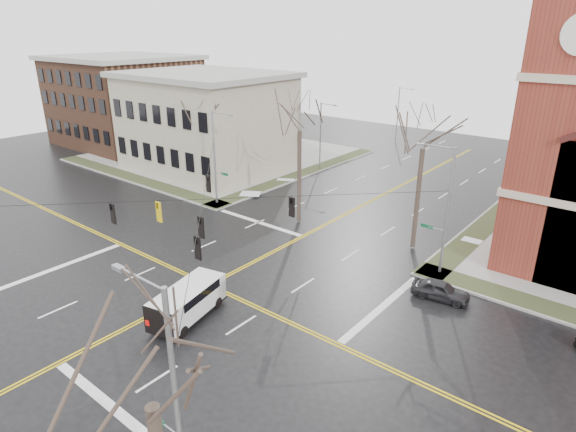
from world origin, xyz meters
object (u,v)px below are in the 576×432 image
Objects in this scene: signal_pole_ne at (445,208)px; streetlight_north_a at (321,134)px; streetlight_north_b at (399,112)px; tree_se at (150,389)px; cargo_van at (190,299)px; parked_car_a at (441,290)px; tree_nw_near at (300,124)px; tree_nw_far at (200,121)px; signal_pole_nw at (216,155)px; signal_pole_se at (172,396)px; tree_ne at (424,142)px.

signal_pole_ne reaches higher than streetlight_north_a.
streetlight_north_b is 66.83m from tree_se.
streetlight_north_b is 1.43× the size of cargo_van.
streetlight_north_a is 33.82m from cargo_van.
tree_nw_near reaches higher than parked_car_a.
streetlight_north_a is 15.78m from tree_nw_far.
signal_pole_nw is 0.77× the size of tree_se.
tree_nw_far is at bearing 136.99° from signal_pole_se.
signal_pole_nw reaches higher than cargo_van.
signal_pole_ne is 1.61× the size of cargo_van.
tree_nw_far reaches higher than signal_pole_nw.
tree_nw_near is at bearing -172.55° from tree_ne.
signal_pole_se is 63.43m from streetlight_north_b.
signal_pole_nw is 1.12× the size of streetlight_north_a.
parked_car_a is (24.21, -3.28, -4.33)m from signal_pole_nw.
streetlight_north_b is at bearing 91.33° from cargo_van.
signal_pole_nw is 1.00× the size of signal_pole_se.
tree_nw_near is at bearing 121.35° from tree_se.
signal_pole_se is 2.47× the size of parked_car_a.
tree_nw_far reaches higher than signal_pole_ne.
tree_ne is (-3.18, 25.71, 3.62)m from signal_pole_se.
tree_nw_near is (9.08, 1.35, 3.86)m from signal_pole_nw.
tree_nw_far is at bearing 123.69° from cargo_van.
tree_nw_near is at bearing 92.14° from cargo_van.
tree_nw_near is at bearing 119.12° from signal_pole_se.
tree_nw_near reaches higher than tree_se.
tree_nw_far is at bearing 176.37° from signal_pole_ne.
signal_pole_nw is 36.51m from streetlight_north_b.
tree_nw_near is (12.89, -0.33, 1.27)m from tree_nw_far.
signal_pole_se is 1.12× the size of streetlight_north_a.
parked_car_a is 11.03m from tree_ne.
tree_ne is (6.19, 17.42, 7.39)m from cargo_van.
tree_se is at bearing -59.48° from streetlight_north_a.
tree_nw_far reaches higher than signal_pole_se.
parked_car_a is 0.30× the size of tree_nw_near.
signal_pole_se is at bearing -90.00° from signal_pole_ne.
tree_nw_far is at bearing 137.11° from tree_se.
signal_pole_ne reaches higher than cargo_van.
parked_car_a is at bearing -10.04° from tree_nw_far.
tree_ne reaches higher than streetlight_north_b.
tree_ne is at bearing 139.58° from signal_pole_ne.
tree_se is (2.76, -25.46, 3.50)m from signal_pole_ne.
tree_se reaches higher than cargo_van.
signal_pole_se is 20.25m from parked_car_a.
cargo_van is 18.27m from tree_nw_near.
tree_ne is at bearing -60.92° from streetlight_north_b.
signal_pole_nw is at bearing -92.32° from streetlight_north_a.
signal_pole_se is 26.16m from tree_ne.
signal_pole_nw is at bearing -91.05° from streetlight_north_b.
streetlight_north_b is 0.68× the size of tree_se.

